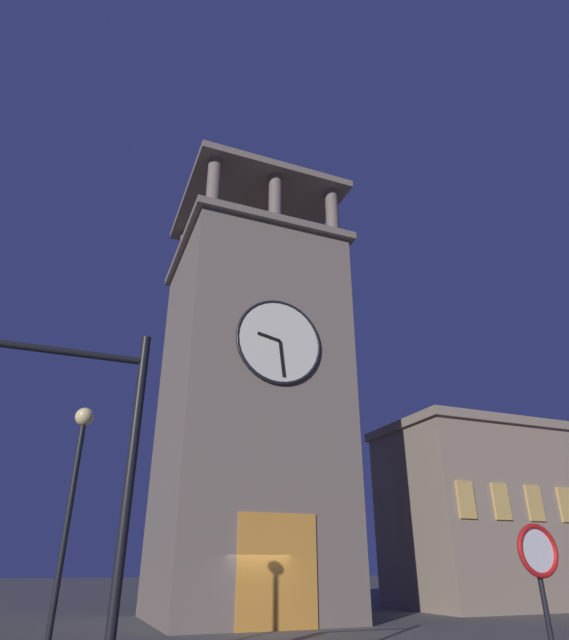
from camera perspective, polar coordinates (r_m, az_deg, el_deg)
ground_plane at (r=22.03m, az=-3.31°, el=-30.55°), size 200.00×200.00×0.00m
clocktower at (r=26.73m, az=-3.85°, el=-9.15°), size 8.46×8.80×24.95m
adjacent_wing_building at (r=36.39m, az=23.94°, el=-18.63°), size 16.04×7.47×9.83m
traffic_signal_mid at (r=8.95m, az=-23.95°, el=-11.94°), size 3.83×0.41×5.75m
street_lamp at (r=13.69m, az=-21.83°, el=-15.96°), size 0.44×0.44×5.65m
no_horn_sign at (r=9.68m, az=25.91°, el=-22.77°), size 0.78×0.14×2.73m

